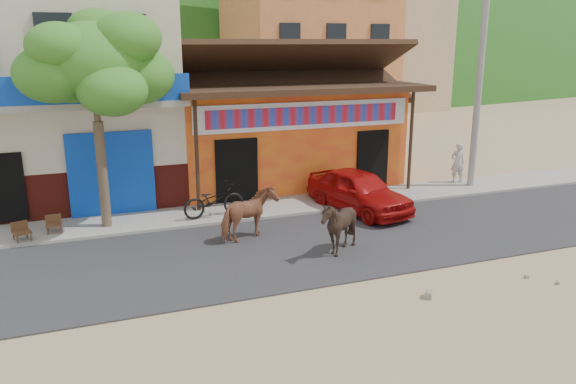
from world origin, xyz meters
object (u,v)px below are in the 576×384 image
Objects in this scene: utility_pole at (480,74)px; cow_dark at (339,226)px; pedestrian at (458,163)px; cafe_chair_left at (53,217)px; cow_tan at (249,215)px; tree at (98,121)px; red_car at (359,191)px; scooter at (214,200)px; cafe_chair_right at (21,224)px.

cow_dark is at bearing -149.91° from utility_pole.
pedestrian reaches higher than cafe_chair_left.
cow_tan is at bearing -129.37° from cow_dark.
tree is 1.54× the size of red_car.
cow_dark is (5.37, -4.10, -2.36)m from tree.
scooter is 5.28m from cafe_chair_right.
utility_pole is at bearing 0.30° from cafe_chair_left.
cow_tan is 1.11× the size of pedestrian.
tree is 3.13× the size of scooter.
scooter is (-4.45, 0.80, -0.08)m from red_car.
cafe_chair_right is (-5.27, -0.30, -0.05)m from scooter.
scooter is at bearing -13.72° from cow_tan.
scooter is (-0.47, 2.10, -0.11)m from cow_tan.
cafe_chair_right is (-14.77, -1.27, -0.29)m from pedestrian.
cafe_chair_left is (-14.20, -0.29, -3.56)m from utility_pole.
cow_tan is at bearing -32.87° from tree.
tree is 6.83× the size of cafe_chair_left.
red_car is 4.53m from scooter.
cow_dark is (1.81, -1.80, 0.03)m from cow_tan.
red_car is at bearing 35.06° from pedestrian.
tree is at bearing 19.24° from pedestrian.
pedestrian is 1.69× the size of cafe_chair_left.
utility_pole is at bearing -101.02° from cow_tan.
scooter is at bearing 21.57° from pedestrian.
red_car is 5.35m from pedestrian.
cow_tan is (3.57, -2.30, -2.38)m from tree.
pedestrian is at bearing -14.88° from cafe_chair_right.
scooter is at bearing -177.64° from utility_pole.
tree is 4.16× the size of cow_dark.
cow_dark reaches higher than cafe_chair_right.
scooter is at bearing 156.50° from red_car.
cow_dark reaches higher than red_car.
pedestrian is (9.03, 3.07, 0.13)m from cow_tan.
cow_tan is (-9.23, -2.50, -3.38)m from utility_pole.
pedestrian is at bearing 109.40° from utility_pole.
tree reaches higher than cow_dark.
cow_tan reaches higher than cafe_chair_left.
cow_dark is 8.72m from pedestrian.
red_car is 4.27× the size of cafe_chair_right.
cafe_chair_left is (-1.40, -0.09, -2.56)m from tree.
pedestrian is at bearing -97.42° from cow_tan.
cafe_chair_left is at bearing -178.83° from utility_pole.
cow_dark reaches higher than cafe_chair_left.
scooter is 4.50m from cafe_chair_left.
cow_dark is 0.75× the size of scooter.
pedestrian is (12.60, 0.77, -2.26)m from tree.
cow_tan is 1.87× the size of cafe_chair_left.
cafe_chair_right is (-0.77, -0.41, 0.02)m from cafe_chair_left.
cow_tan is 0.86× the size of scooter.
cafe_chair_left is at bearing -115.15° from cow_dark.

